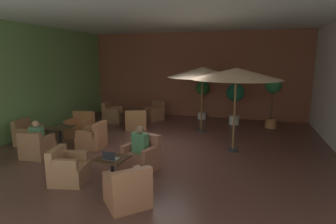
# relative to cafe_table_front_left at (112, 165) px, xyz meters

# --- Properties ---
(ground_plane) EXTENTS (10.48, 10.30, 0.02)m
(ground_plane) POSITION_rel_cafe_table_front_left_xyz_m (0.33, 2.80, -0.46)
(ground_plane) COLOR #50312A
(wall_back_brick) EXTENTS (10.48, 0.08, 4.04)m
(wall_back_brick) POSITION_rel_cafe_table_front_left_xyz_m (0.33, 7.91, 1.56)
(wall_back_brick) COLOR brown
(wall_back_brick) RESTS_ON ground_plane
(wall_left_accent) EXTENTS (0.08, 10.30, 4.04)m
(wall_left_accent) POSITION_rel_cafe_table_front_left_xyz_m (-4.87, 2.80, 1.56)
(wall_left_accent) COLOR #6E9953
(wall_left_accent) RESTS_ON ground_plane
(ceiling_slab) EXTENTS (10.48, 10.30, 0.06)m
(ceiling_slab) POSITION_rel_cafe_table_front_left_xyz_m (0.33, 2.80, 3.61)
(ceiling_slab) COLOR silver
(ceiling_slab) RESTS_ON wall_back_brick
(cafe_table_front_left) EXTENTS (0.69, 0.69, 0.63)m
(cafe_table_front_left) POSITION_rel_cafe_table_front_left_xyz_m (0.00, 0.00, 0.00)
(cafe_table_front_left) COLOR black
(cafe_table_front_left) RESTS_ON ground_plane
(armchair_front_left_north) EXTENTS (0.98, 0.91, 0.89)m
(armchair_front_left_north) POSITION_rel_cafe_table_front_left_xyz_m (0.30, 1.00, -0.13)
(armchair_front_left_north) COLOR #985C47
(armchair_front_left_north) RESTS_ON ground_plane
(armchair_front_left_east) EXTENTS (0.87, 0.86, 0.81)m
(armchair_front_left_east) POSITION_rel_cafe_table_front_left_xyz_m (-1.02, -0.21, -0.14)
(armchair_front_left_east) COLOR #9A6947
(armchair_front_left_east) RESTS_ON ground_plane
(armchair_front_left_south) EXTENTS (1.08, 1.08, 0.82)m
(armchair_front_left_south) POSITION_rel_cafe_table_front_left_xyz_m (0.72, -0.75, -0.14)
(armchair_front_left_south) COLOR #9C6141
(armchair_front_left_south) RESTS_ON ground_plane
(cafe_table_front_right) EXTENTS (0.70, 0.70, 0.63)m
(cafe_table_front_right) POSITION_rel_cafe_table_front_left_xyz_m (-1.87, 5.68, 0.03)
(cafe_table_front_right) COLOR black
(cafe_table_front_right) RESTS_ON ground_plane
(armchair_front_right_north) EXTENTS (1.03, 1.05, 0.87)m
(armchair_front_right_north) POSITION_rel_cafe_table_front_left_xyz_m (-1.32, 6.58, -0.14)
(armchair_front_right_north) COLOR #966141
(armchair_front_right_north) RESTS_ON ground_plane
(armchair_front_right_east) EXTENTS (0.85, 0.83, 0.93)m
(armchair_front_right_east) POSITION_rel_cafe_table_front_left_xyz_m (-2.91, 5.54, -0.11)
(armchair_front_right_east) COLOR #906341
(armchair_front_right_east) RESTS_ON ground_plane
(armchair_front_right_south) EXTENTS (1.04, 0.99, 0.82)m
(armchair_front_right_south) POSITION_rel_cafe_table_front_left_xyz_m (-1.44, 4.72, -0.15)
(armchair_front_right_south) COLOR #936139
(armchair_front_right_south) RESTS_ON ground_plane
(cafe_table_mid_center) EXTENTS (0.75, 0.75, 0.63)m
(cafe_table_mid_center) POSITION_rel_cafe_table_front_left_xyz_m (-2.97, 2.06, 0.03)
(cafe_table_mid_center) COLOR black
(cafe_table_mid_center) RESTS_ON ground_plane
(armchair_mid_center_north) EXTENTS (0.85, 0.77, 0.84)m
(armchair_mid_center_north) POSITION_rel_cafe_table_front_left_xyz_m (-1.83, 2.16, -0.14)
(armchair_mid_center_north) COLOR #A16541
(armchair_mid_center_north) RESTS_ON ground_plane
(armchair_mid_center_east) EXTENTS (0.83, 0.80, 0.89)m
(armchair_mid_center_east) POSITION_rel_cafe_table_front_left_xyz_m (-2.99, 3.21, -0.13)
(armchair_mid_center_east) COLOR #A0643B
(armchair_mid_center_east) RESTS_ON ground_plane
(armchair_mid_center_south) EXTENTS (0.80, 0.87, 0.84)m
(armchair_mid_center_south) POSITION_rel_cafe_table_front_left_xyz_m (-4.10, 1.90, -0.15)
(armchair_mid_center_south) COLOR #946944
(armchair_mid_center_south) RESTS_ON ground_plane
(armchair_mid_center_west) EXTENTS (0.77, 0.79, 0.80)m
(armchair_mid_center_west) POSITION_rel_cafe_table_front_left_xyz_m (-2.89, 0.92, -0.15)
(armchair_mid_center_west) COLOR #936243
(armchair_mid_center_west) RESTS_ON ground_plane
(patio_umbrella_tall_red) EXTENTS (2.68, 2.68, 2.55)m
(patio_umbrella_tall_red) POSITION_rel_cafe_table_front_left_xyz_m (2.49, 3.09, 1.91)
(patio_umbrella_tall_red) COLOR #2D2D2D
(patio_umbrella_tall_red) RESTS_ON ground_plane
(patio_umbrella_center_beige) EXTENTS (2.67, 2.67, 2.50)m
(patio_umbrella_center_beige) POSITION_rel_cafe_table_front_left_xyz_m (1.15, 5.15, 1.84)
(patio_umbrella_center_beige) COLOR #2D2D2D
(patio_umbrella_center_beige) RESTS_ON ground_plane
(potted_tree_left_corner) EXTENTS (0.65, 0.65, 1.79)m
(potted_tree_left_corner) POSITION_rel_cafe_table_front_left_xyz_m (0.81, 7.41, 0.80)
(potted_tree_left_corner) COLOR silver
(potted_tree_left_corner) RESTS_ON ground_plane
(potted_tree_mid_left) EXTENTS (0.63, 0.63, 2.06)m
(potted_tree_mid_left) POSITION_rel_cafe_table_front_left_xyz_m (3.80, 6.53, 0.91)
(potted_tree_mid_left) COLOR #AB6C40
(potted_tree_mid_left) RESTS_ON ground_plane
(potted_tree_mid_right) EXTENTS (0.77, 0.77, 1.77)m
(potted_tree_mid_right) POSITION_rel_cafe_table_front_left_xyz_m (2.32, 6.75, 0.76)
(potted_tree_mid_right) COLOR silver
(potted_tree_mid_right) RESTS_ON ground_plane
(patron_blue_shirt) EXTENTS (0.38, 0.23, 0.68)m
(patron_blue_shirt) POSITION_rel_cafe_table_front_left_xyz_m (-2.89, 0.96, 0.25)
(patron_blue_shirt) COLOR #457451
(patron_blue_shirt) RESTS_ON ground_plane
(patron_by_window) EXTENTS (0.44, 0.32, 0.70)m
(patron_by_window) POSITION_rel_cafe_table_front_left_xyz_m (0.29, 0.96, 0.31)
(patron_by_window) COLOR #43774E
(patron_by_window) RESTS_ON ground_plane
(iced_drink_cup) EXTENTS (0.08, 0.08, 0.11)m
(iced_drink_cup) POSITION_rel_cafe_table_front_left_xyz_m (-0.14, -0.09, 0.23)
(iced_drink_cup) COLOR white
(iced_drink_cup) RESTS_ON cafe_table_front_left
(open_laptop) EXTENTS (0.32, 0.24, 0.20)m
(open_laptop) POSITION_rel_cafe_table_front_left_xyz_m (0.02, -0.11, 0.23)
(open_laptop) COLOR #9EA0A5
(open_laptop) RESTS_ON cafe_table_front_left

